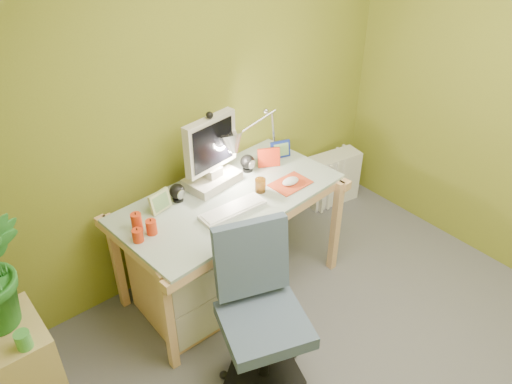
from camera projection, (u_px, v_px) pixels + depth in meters
wall_back at (195, 104)px, 3.12m from camera, size 3.20×0.01×2.40m
slope_ceiling at (198, 178)px, 1.21m from camera, size 1.10×3.20×1.10m
desk at (231, 243)px, 3.28m from camera, size 1.46×0.83×0.75m
monitor at (211, 150)px, 3.05m from camera, size 0.38×0.26×0.48m
speaker_left at (177, 193)px, 3.00m from camera, size 0.11×0.11×0.11m
speaker_right at (247, 163)px, 3.28m from camera, size 0.12×0.12×0.12m
keyboard at (233, 210)px, 2.93m from camera, size 0.42×0.15×0.02m
mousepad at (290, 184)px, 3.18m from camera, size 0.26×0.19×0.01m
mouse at (290, 181)px, 3.17m from camera, size 0.12×0.08×0.04m
amber_tumbler at (260, 185)px, 3.09m from camera, size 0.08×0.08×0.09m
candle_cluster at (140, 226)px, 2.73m from camera, size 0.15×0.14×0.11m
photo_frame_red at (269, 157)px, 3.33m from camera, size 0.14×0.09×0.13m
photo_frame_blue at (280, 149)px, 3.43m from camera, size 0.14×0.06×0.12m
photo_frame_green at (160, 201)px, 2.91m from camera, size 0.14×0.05×0.12m
desk_lamp at (267, 122)px, 3.25m from camera, size 0.58×0.36×0.58m
side_ledge at (30, 375)px, 2.48m from camera, size 0.26×0.40×0.69m
green_cup at (23, 340)px, 2.18m from camera, size 0.07×0.07×0.09m
task_chair at (264, 324)px, 2.62m from camera, size 0.64×0.64×0.90m
radiator at (333, 178)px, 4.22m from camera, size 0.47×0.25×0.45m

